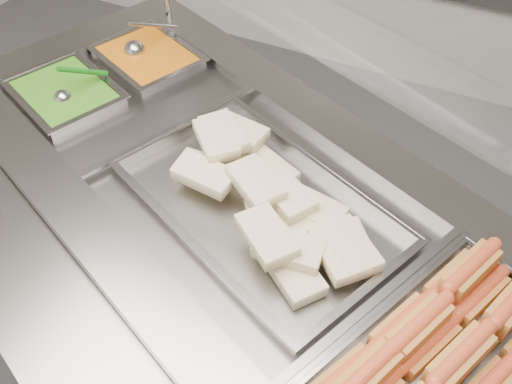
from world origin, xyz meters
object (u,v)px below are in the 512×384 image
at_px(pan_hotdogs, 449,376).
at_px(pan_wraps, 259,208).
at_px(steam_counter, 245,290).
at_px(ladle, 136,49).
at_px(sneeze_guard, 317,24).
at_px(serving_spoon, 67,94).

height_order(pan_hotdogs, pan_wraps, same).
bearing_deg(pan_wraps, steam_counter, 156.60).
height_order(steam_counter, ladle, ladle).
height_order(pan_wraps, ladle, ladle).
relative_size(steam_counter, sneeze_guard, 1.26).
relative_size(sneeze_guard, ladle, 8.66).
bearing_deg(steam_counter, serving_spoon, 170.30).
height_order(sneeze_guard, serving_spoon, sneeze_guard).
bearing_deg(ladle, pan_wraps, -33.34).
bearing_deg(serving_spoon, pan_hotdogs, -16.51).
relative_size(pan_hotdogs, pan_wraps, 0.82).
bearing_deg(pan_hotdogs, ladle, 150.91).
height_order(pan_hotdogs, serving_spoon, serving_spoon).
distance_m(sneeze_guard, serving_spoon, 0.88).
bearing_deg(ladle, sneeze_guard, -16.08).
bearing_deg(pan_wraps, sneeze_guard, 81.95).
xyz_separation_m(sneeze_guard, serving_spoon, (-0.78, -0.10, -0.39)).
height_order(sneeze_guard, pan_hotdogs, sneeze_guard).
bearing_deg(serving_spoon, steam_counter, -9.70).
xyz_separation_m(sneeze_guard, pan_wraps, (-0.03, -0.25, -0.43)).
height_order(steam_counter, pan_hotdogs, pan_hotdogs).
xyz_separation_m(steam_counter, sneeze_guard, (0.10, 0.22, 0.90)).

